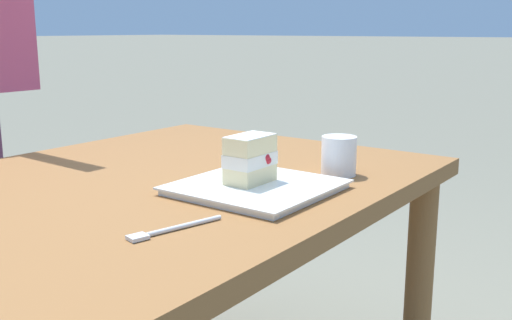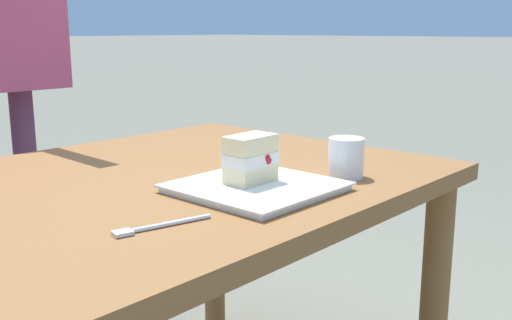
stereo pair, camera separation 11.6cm
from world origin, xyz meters
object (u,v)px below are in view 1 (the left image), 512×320
(dessert_plate, at_px, (256,187))
(dessert_fork, at_px, (170,229))
(cake_slice, at_px, (250,159))
(coffee_cup, at_px, (339,155))
(patio_table, at_px, (157,223))

(dessert_plate, bearing_deg, dessert_fork, -173.22)
(dessert_plate, bearing_deg, cake_slice, 87.91)
(cake_slice, height_order, dessert_fork, cake_slice)
(dessert_plate, distance_m, dessert_fork, 0.28)
(coffee_cup, bearing_deg, dessert_fork, 176.19)
(cake_slice, bearing_deg, coffee_cup, -20.21)
(dessert_fork, bearing_deg, dessert_plate, 6.78)
(dessert_plate, bearing_deg, coffee_cup, -16.72)
(dessert_fork, xyz_separation_m, coffee_cup, (0.49, -0.03, 0.04))
(dessert_plate, bearing_deg, patio_table, 100.40)
(dessert_plate, height_order, cake_slice, cake_slice)
(dessert_fork, bearing_deg, patio_table, 49.33)
(patio_table, height_order, coffee_cup, coffee_cup)
(dessert_fork, bearing_deg, cake_slice, 9.73)
(dessert_plate, height_order, dessert_fork, dessert_plate)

